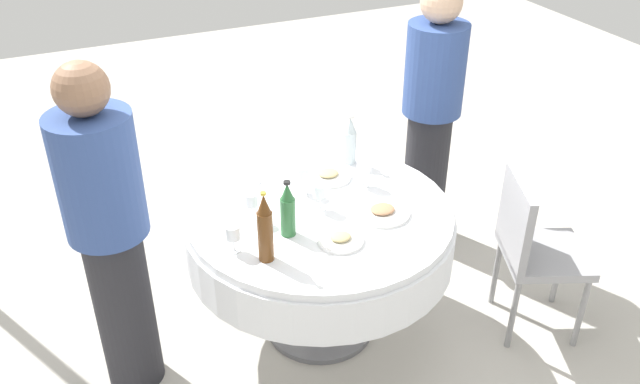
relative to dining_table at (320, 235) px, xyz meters
name	(u,v)px	position (x,y,z in m)	size (l,w,h in m)	color
ground_plane	(320,326)	(0.00, 0.00, -0.59)	(10.00, 10.00, 0.00)	#B7B2A8
dining_table	(320,235)	(0.00, 0.00, 0.00)	(1.29, 1.29, 0.74)	white
bottle_brown_left	(265,229)	(-0.36, -0.26, 0.31)	(0.07, 0.07, 0.33)	#593314
bottle_green_far	(288,210)	(-0.21, -0.13, 0.28)	(0.07, 0.07, 0.27)	#2D6B38
bottle_clear_outer	(350,141)	(0.33, 0.35, 0.28)	(0.07, 0.07, 0.27)	silver
wine_glass_east	(320,191)	(0.00, 0.00, 0.25)	(0.07, 0.07, 0.13)	white
wine_glass_rear	(252,201)	(-0.32, 0.05, 0.25)	(0.06, 0.06, 0.14)	white
wine_glass_mid	(303,175)	(-0.01, 0.17, 0.25)	(0.06, 0.06, 0.14)	white
wine_glass_front	(233,234)	(-0.47, -0.15, 0.24)	(0.06, 0.06, 0.13)	white
wine_glass_right	(364,168)	(0.29, 0.11, 0.25)	(0.07, 0.07, 0.14)	white
plate_right	(382,212)	(0.25, -0.16, 0.16)	(0.26, 0.26, 0.04)	white
plate_west	(328,176)	(0.16, 0.25, 0.16)	(0.23, 0.23, 0.04)	white
plate_inner	(341,239)	(-0.02, -0.28, 0.16)	(0.21, 0.21, 0.04)	white
spoon_far	(255,190)	(-0.22, 0.29, 0.15)	(0.18, 0.02, 0.01)	silver
person_left	(431,112)	(0.95, 0.55, 0.24)	(0.34, 0.34, 1.58)	#26262B
person_far	(110,233)	(-0.95, 0.05, 0.25)	(0.34, 0.34, 1.60)	#26262B
chair_mid	(531,244)	(0.96, -0.40, -0.07)	(0.52, 0.52, 0.87)	#99999E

